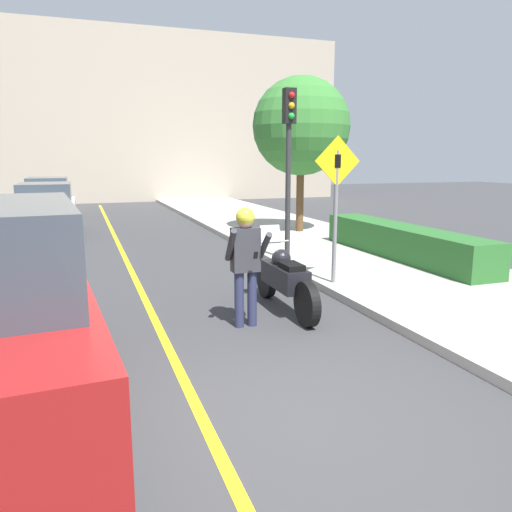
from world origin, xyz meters
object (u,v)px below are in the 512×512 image
(person_biker, at_px, (246,254))
(parked_car_silver, at_px, (46,208))
(street_tree, at_px, (301,127))
(parked_car_white, at_px, (49,197))
(motorcycle, at_px, (284,279))
(crossing_sign, at_px, (336,196))
(traffic_light, at_px, (289,143))

(person_biker, height_order, parked_car_silver, person_biker)
(person_biker, height_order, street_tree, street_tree)
(street_tree, bearing_deg, parked_car_silver, 158.51)
(street_tree, distance_m, parked_car_white, 11.92)
(person_biker, relative_size, parked_car_silver, 0.42)
(motorcycle, relative_size, parked_car_white, 0.57)
(person_biker, relative_size, parked_car_white, 0.42)
(parked_car_silver, bearing_deg, street_tree, -21.49)
(person_biker, bearing_deg, parked_car_silver, 106.54)
(motorcycle, distance_m, person_biker, 1.17)
(motorcycle, bearing_deg, parked_car_white, 105.27)
(crossing_sign, xyz_separation_m, parked_car_silver, (-5.52, 9.58, -0.92))
(person_biker, distance_m, traffic_light, 4.75)
(street_tree, bearing_deg, traffic_light, -117.64)
(person_biker, height_order, crossing_sign, crossing_sign)
(motorcycle, xyz_separation_m, parked_car_silver, (-4.13, 10.48, 0.33))
(crossing_sign, bearing_deg, parked_car_silver, 119.95)
(person_biker, height_order, parked_car_white, person_biker)
(person_biker, distance_m, crossing_sign, 2.76)
(person_biker, height_order, traffic_light, traffic_light)
(parked_car_white, bearing_deg, motorcycle, -74.73)
(motorcycle, relative_size, street_tree, 0.49)
(motorcycle, relative_size, parked_car_silver, 0.57)
(person_biker, distance_m, parked_car_white, 16.84)
(street_tree, bearing_deg, crossing_sign, -108.89)
(person_biker, bearing_deg, motorcycle, 33.69)
(crossing_sign, xyz_separation_m, street_tree, (2.23, 6.53, 1.67))
(traffic_light, height_order, street_tree, street_tree)
(crossing_sign, relative_size, parked_car_silver, 0.65)
(motorcycle, height_order, street_tree, street_tree)
(traffic_light, xyz_separation_m, parked_car_white, (-5.77, 12.67, -1.94))
(crossing_sign, relative_size, parked_car_white, 0.65)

